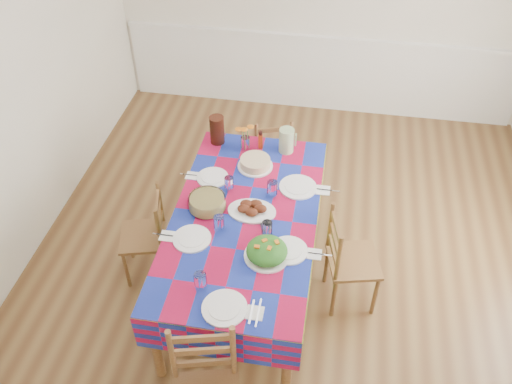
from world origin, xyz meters
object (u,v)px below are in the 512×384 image
at_px(chair_far, 271,152).
at_px(chair_left, 147,236).
at_px(green_pitcher, 286,140).
at_px(tea_pitcher, 217,130).
at_px(meat_platter, 252,209).
at_px(chair_right, 348,261).
at_px(dining_table, 245,224).

bearing_deg(chair_far, chair_left, 38.75).
height_order(green_pitcher, chair_far, green_pitcher).
relative_size(tea_pitcher, chair_left, 0.30).
height_order(tea_pitcher, chair_far, tea_pitcher).
distance_m(meat_platter, tea_pitcher, 0.93).
bearing_deg(meat_platter, chair_right, -4.86).
bearing_deg(green_pitcher, tea_pitcher, 177.40).
relative_size(meat_platter, tea_pitcher, 1.45).
relative_size(dining_table, meat_platter, 5.51).
relative_size(chair_far, chair_left, 1.00).
xyz_separation_m(dining_table, chair_far, (0.01, 1.27, -0.28)).
height_order(tea_pitcher, chair_right, tea_pitcher).
relative_size(green_pitcher, chair_far, 0.26).
xyz_separation_m(dining_table, meat_platter, (0.04, 0.05, 0.12)).
distance_m(chair_far, chair_left, 1.50).
bearing_deg(chair_far, dining_table, 71.20).
xyz_separation_m(tea_pitcher, chair_far, (0.41, 0.40, -0.49)).
height_order(dining_table, chair_far, chair_far).
height_order(dining_table, chair_right, chair_right).
bearing_deg(green_pitcher, dining_table, -103.43).
bearing_deg(chair_right, green_pitcher, 21.78).
distance_m(dining_table, chair_far, 1.30).
xyz_separation_m(green_pitcher, chair_left, (-1.01, -0.83, -0.47)).
bearing_deg(meat_platter, green_pitcher, 78.72).
distance_m(green_pitcher, tea_pitcher, 0.60).
bearing_deg(dining_table, green_pitcher, 76.57).
distance_m(green_pitcher, chair_far, 0.67).
bearing_deg(chair_far, green_pitcher, 95.49).
xyz_separation_m(green_pitcher, chair_far, (-0.19, 0.43, -0.48)).
bearing_deg(chair_left, tea_pitcher, 139.74).
xyz_separation_m(chair_far, chair_left, (-0.82, -1.26, 0.00)).
height_order(meat_platter, chair_left, meat_platter).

